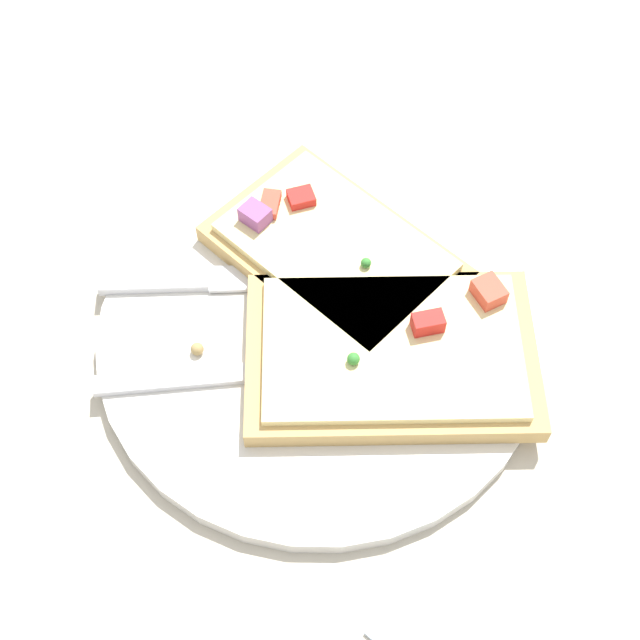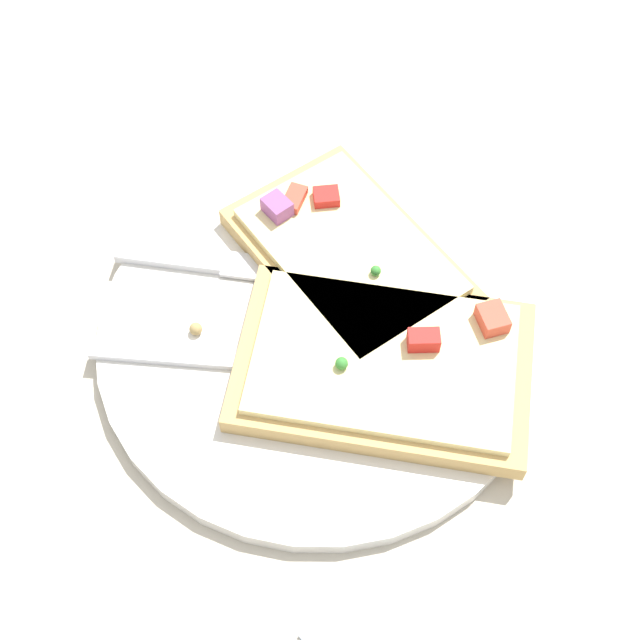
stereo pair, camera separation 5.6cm
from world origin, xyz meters
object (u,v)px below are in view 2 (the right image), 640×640
Objects in this scene: fork at (268,363)px; pizza_slice_main at (384,364)px; knife at (234,265)px; pizza_slice_corner at (349,256)px; plate at (320,333)px.

fork is 0.07m from pizza_slice_main.
pizza_slice_main reaches higher than knife.
pizza_slice_corner is at bearing 10.55° from knife.
fork is at bearing -62.58° from knife.
knife is at bearing 113.77° from fork.
pizza_slice_corner is at bearing 61.52° from fork.
knife reaches higher than plate.
pizza_slice_corner reaches higher than knife.
plate is 0.04m from fork.
knife is (-0.07, -0.01, 0.01)m from plate.
fork is at bearing -89.38° from plate.
pizza_slice_main is (0.05, 0.05, 0.01)m from fork.
pizza_slice_corner reaches higher than plate.
fork is at bearing 110.84° from pizza_slice_corner.
knife is 0.13m from pizza_slice_main.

